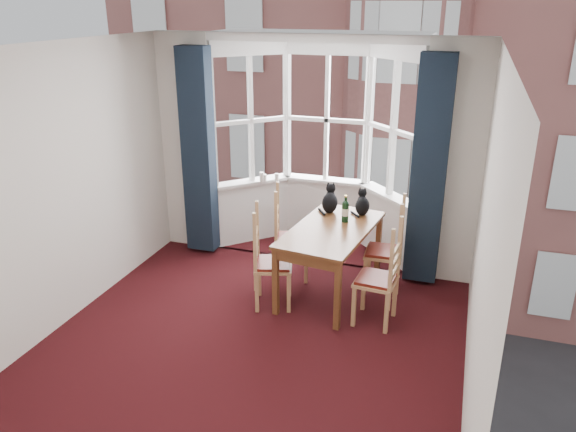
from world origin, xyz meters
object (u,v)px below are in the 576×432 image
at_px(wine_bottle, 345,210).
at_px(candle_extra, 277,178).
at_px(chair_left_near, 265,265).
at_px(candle_short, 265,178).
at_px(cat_right, 362,204).
at_px(chair_right_far, 391,254).
at_px(dining_table, 331,236).
at_px(candle_tall, 262,177).
at_px(chair_left_far, 284,240).
at_px(chair_right_near, 385,282).
at_px(cat_left, 330,201).

distance_m(wine_bottle, candle_extra, 1.49).
height_order(chair_left_near, candle_short, candle_short).
height_order(cat_right, candle_short, cat_right).
height_order(chair_right_far, wine_bottle, wine_bottle).
bearing_deg(chair_left_near, wine_bottle, 44.79).
bearing_deg(chair_left_near, candle_extra, 104.76).
bearing_deg(candle_short, candle_extra, 6.86).
xyz_separation_m(dining_table, candle_tall, (-1.25, 1.13, 0.23)).
distance_m(chair_left_far, chair_right_near, 1.49).
relative_size(candle_tall, candle_extra, 1.14).
xyz_separation_m(wine_bottle, candle_short, (-1.31, 0.93, -0.02)).
relative_size(wine_bottle, candle_short, 3.24).
distance_m(cat_left, candle_tall, 1.27).
height_order(chair_right_near, wine_bottle, wine_bottle).
bearing_deg(candle_tall, dining_table, -42.22).
relative_size(chair_right_near, cat_right, 2.87).
distance_m(chair_left_far, candle_extra, 1.13).
bearing_deg(candle_extra, candle_short, -173.14).
bearing_deg(chair_left_far, chair_right_far, 0.47).
height_order(chair_right_far, candle_short, candle_short).
bearing_deg(chair_left_far, wine_bottle, 0.10).
distance_m(chair_left_near, candle_short, 1.80).
relative_size(cat_left, candle_short, 3.69).
relative_size(chair_right_near, wine_bottle, 2.94).
bearing_deg(candle_short, cat_right, -23.55).
bearing_deg(candle_tall, cat_right, -22.15).
bearing_deg(cat_left, candle_extra, 142.70).
distance_m(chair_left_near, chair_right_near, 1.30).
bearing_deg(dining_table, candle_extra, 131.66).
relative_size(candle_tall, candle_short, 1.37).
xyz_separation_m(chair_left_far, chair_right_near, (1.31, -0.70, 0.00)).
xyz_separation_m(chair_right_far, cat_right, (-0.41, 0.28, 0.45)).
xyz_separation_m(chair_left_near, chair_right_far, (1.26, 0.72, 0.00)).
bearing_deg(chair_left_far, candle_extra, 114.07).
bearing_deg(chair_left_far, dining_table, -20.51).
bearing_deg(candle_extra, candle_tall, -165.67).
xyz_separation_m(chair_right_near, chair_right_far, (-0.04, 0.71, 0.00)).
distance_m(wine_bottle, candle_tall, 1.61).
bearing_deg(wine_bottle, chair_right_near, -50.22).
bearing_deg(candle_short, dining_table, -43.65).
height_order(chair_right_near, cat_right, cat_right).
bearing_deg(dining_table, cat_left, 106.54).
distance_m(chair_left_near, candle_tall, 1.78).
bearing_deg(chair_left_far, chair_left_near, -88.98).
bearing_deg(chair_right_near, chair_left_far, 151.84).
relative_size(chair_right_far, wine_bottle, 2.94).
distance_m(chair_right_far, candle_extra, 1.99).
bearing_deg(chair_right_far, candle_tall, 154.86).
bearing_deg(dining_table, chair_left_far, 159.49).
bearing_deg(chair_right_far, cat_left, 162.61).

